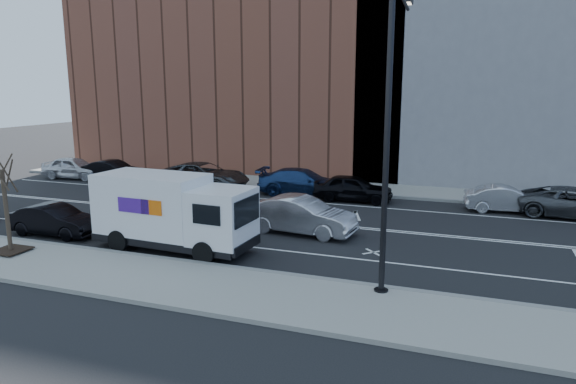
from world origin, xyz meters
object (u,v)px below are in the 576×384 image
Objects in this scene: far_parked_a at (74,168)px; driving_sedan at (301,215)px; fedex_van at (173,211)px; far_parked_b at (113,171)px.

driving_sedan is (19.28, -7.55, 0.03)m from far_parked_a.
far_parked_a is (-15.26, 11.47, -0.79)m from fedex_van.
far_parked_a is 0.93× the size of driving_sedan.
far_parked_b is (3.20, 0.15, -0.06)m from far_parked_a.
far_parked_b is at bearing -91.10° from far_parked_a.
far_parked_b is 17.83m from driving_sedan.
driving_sedan is at bearing 47.24° from fedex_van.
fedex_van reaches higher than far_parked_a.
driving_sedan is at bearing -115.22° from far_parked_a.
fedex_van is at bearing -133.00° from far_parked_b.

